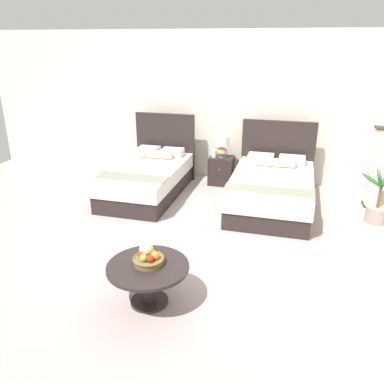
{
  "coord_description": "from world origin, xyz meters",
  "views": [
    {
      "loc": [
        1.33,
        -4.69,
        2.62
      ],
      "look_at": [
        0.01,
        0.44,
        0.56
      ],
      "focal_mm": 36.59,
      "sensor_mm": 36.0,
      "label": 1
    }
  ],
  "objects_px": {
    "floor_lamp_corner": "(377,168)",
    "nightstand": "(221,170)",
    "bed_near_window": "(148,177)",
    "table_lamp": "(222,145)",
    "potted_palm": "(378,206)",
    "bed_near_corner": "(272,188)",
    "vase": "(214,154)",
    "fruit_bowl": "(148,257)",
    "coffee_table": "(148,274)"
  },
  "relations": [
    {
      "from": "floor_lamp_corner",
      "to": "nightstand",
      "type": "bearing_deg",
      "value": 170.56
    },
    {
      "from": "bed_near_window",
      "to": "nightstand",
      "type": "relative_size",
      "value": 3.99
    },
    {
      "from": "nightstand",
      "to": "table_lamp",
      "type": "bearing_deg",
      "value": 90.0
    },
    {
      "from": "potted_palm",
      "to": "bed_near_corner",
      "type": "bearing_deg",
      "value": 171.39
    },
    {
      "from": "potted_palm",
      "to": "table_lamp",
      "type": "bearing_deg",
      "value": 156.71
    },
    {
      "from": "table_lamp",
      "to": "floor_lamp_corner",
      "type": "relative_size",
      "value": 0.3
    },
    {
      "from": "bed_near_corner",
      "to": "vase",
      "type": "bearing_deg",
      "value": 144.39
    },
    {
      "from": "table_lamp",
      "to": "floor_lamp_corner",
      "type": "xyz_separation_m",
      "value": [
        2.66,
        -0.46,
        -0.1
      ]
    },
    {
      "from": "fruit_bowl",
      "to": "bed_near_corner",
      "type": "bearing_deg",
      "value": 69.71
    },
    {
      "from": "bed_near_window",
      "to": "potted_palm",
      "type": "relative_size",
      "value": 2.36
    },
    {
      "from": "bed_near_window",
      "to": "floor_lamp_corner",
      "type": "bearing_deg",
      "value": 6.32
    },
    {
      "from": "nightstand",
      "to": "floor_lamp_corner",
      "type": "distance_m",
      "value": 2.72
    },
    {
      "from": "vase",
      "to": "potted_palm",
      "type": "relative_size",
      "value": 0.16
    },
    {
      "from": "bed_near_window",
      "to": "potted_palm",
      "type": "bearing_deg",
      "value": -3.71
    },
    {
      "from": "fruit_bowl",
      "to": "nightstand",
      "type": "bearing_deg",
      "value": 88.99
    },
    {
      "from": "fruit_bowl",
      "to": "potted_palm",
      "type": "distance_m",
      "value": 3.82
    },
    {
      "from": "floor_lamp_corner",
      "to": "coffee_table",
      "type": "bearing_deg",
      "value": -128.47
    },
    {
      "from": "nightstand",
      "to": "coffee_table",
      "type": "xyz_separation_m",
      "value": [
        -0.06,
        -3.85,
        0.07
      ]
    },
    {
      "from": "nightstand",
      "to": "potted_palm",
      "type": "bearing_deg",
      "value": -22.92
    },
    {
      "from": "vase",
      "to": "nightstand",
      "type": "bearing_deg",
      "value": 16.35
    },
    {
      "from": "floor_lamp_corner",
      "to": "potted_palm",
      "type": "relative_size",
      "value": 1.48
    },
    {
      "from": "vase",
      "to": "fruit_bowl",
      "type": "height_order",
      "value": "vase"
    },
    {
      "from": "fruit_bowl",
      "to": "floor_lamp_corner",
      "type": "xyz_separation_m",
      "value": [
        2.72,
        3.37,
        0.14
      ]
    },
    {
      "from": "fruit_bowl",
      "to": "coffee_table",
      "type": "bearing_deg",
      "value": -75.29
    },
    {
      "from": "vase",
      "to": "floor_lamp_corner",
      "type": "xyz_separation_m",
      "value": [
        2.79,
        -0.4,
        0.06
      ]
    },
    {
      "from": "nightstand",
      "to": "floor_lamp_corner",
      "type": "height_order",
      "value": "floor_lamp_corner"
    },
    {
      "from": "table_lamp",
      "to": "potted_palm",
      "type": "distance_m",
      "value": 2.91
    },
    {
      "from": "nightstand",
      "to": "vase",
      "type": "height_order",
      "value": "vase"
    },
    {
      "from": "coffee_table",
      "to": "bed_near_window",
      "type": "bearing_deg",
      "value": 110.46
    },
    {
      "from": "nightstand",
      "to": "potted_palm",
      "type": "height_order",
      "value": "potted_palm"
    },
    {
      "from": "vase",
      "to": "potted_palm",
      "type": "xyz_separation_m",
      "value": [
        2.76,
        -1.07,
        -0.35
      ]
    },
    {
      "from": "nightstand",
      "to": "bed_near_corner",
      "type": "bearing_deg",
      "value": -40.4
    },
    {
      "from": "potted_palm",
      "to": "fruit_bowl",
      "type": "bearing_deg",
      "value": -134.98
    },
    {
      "from": "bed_near_corner",
      "to": "bed_near_window",
      "type": "bearing_deg",
      "value": 179.93
    },
    {
      "from": "vase",
      "to": "fruit_bowl",
      "type": "xyz_separation_m",
      "value": [
        0.07,
        -3.77,
        -0.08
      ]
    },
    {
      "from": "nightstand",
      "to": "vase",
      "type": "xyz_separation_m",
      "value": [
        -0.14,
        -0.04,
        0.34
      ]
    },
    {
      "from": "table_lamp",
      "to": "potted_palm",
      "type": "height_order",
      "value": "table_lamp"
    },
    {
      "from": "table_lamp",
      "to": "vase",
      "type": "distance_m",
      "value": 0.22
    },
    {
      "from": "coffee_table",
      "to": "potted_palm",
      "type": "xyz_separation_m",
      "value": [
        2.68,
        2.74,
        -0.09
      ]
    },
    {
      "from": "potted_palm",
      "to": "coffee_table",
      "type": "bearing_deg",
      "value": -134.38
    },
    {
      "from": "vase",
      "to": "floor_lamp_corner",
      "type": "relative_size",
      "value": 0.11
    },
    {
      "from": "table_lamp",
      "to": "fruit_bowl",
      "type": "distance_m",
      "value": 3.84
    },
    {
      "from": "nightstand",
      "to": "potted_palm",
      "type": "distance_m",
      "value": 2.85
    },
    {
      "from": "table_lamp",
      "to": "fruit_bowl",
      "type": "bearing_deg",
      "value": -91.01
    },
    {
      "from": "bed_near_window",
      "to": "coffee_table",
      "type": "relative_size",
      "value": 2.5
    },
    {
      "from": "bed_near_corner",
      "to": "table_lamp",
      "type": "distance_m",
      "value": 1.43
    },
    {
      "from": "table_lamp",
      "to": "coffee_table",
      "type": "bearing_deg",
      "value": -90.82
    },
    {
      "from": "fruit_bowl",
      "to": "table_lamp",
      "type": "bearing_deg",
      "value": 88.99
    },
    {
      "from": "table_lamp",
      "to": "vase",
      "type": "bearing_deg",
      "value": -156.23
    },
    {
      "from": "coffee_table",
      "to": "fruit_bowl",
      "type": "height_order",
      "value": "fruit_bowl"
    }
  ]
}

